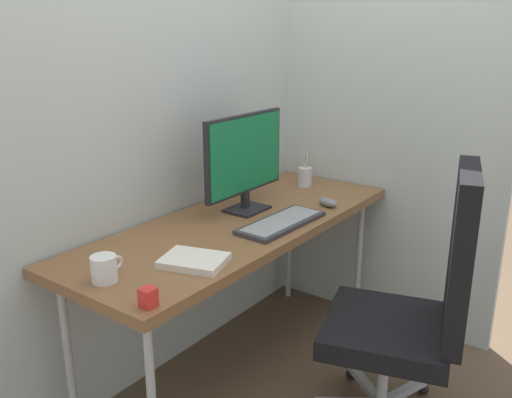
{
  "coord_description": "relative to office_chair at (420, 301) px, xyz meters",
  "views": [
    {
      "loc": [
        -1.75,
        -1.38,
        1.53
      ],
      "look_at": [
        0.04,
        -0.06,
        0.83
      ],
      "focal_mm": 38.62,
      "sensor_mm": 36.0,
      "label": 1
    }
  ],
  "objects": [
    {
      "name": "coffee_mug",
      "position": [
        -0.83,
        0.77,
        0.23
      ],
      "size": [
        0.12,
        0.09,
        0.09
      ],
      "color": "white",
      "rests_on": "desk"
    },
    {
      "name": "office_chair",
      "position": [
        0.0,
        0.0,
        0.0
      ],
      "size": [
        0.6,
        0.61,
        1.07
      ],
      "color": "black",
      "rests_on": "ground_plane"
    },
    {
      "name": "monitor",
      "position": [
        0.03,
        0.85,
        0.43
      ],
      "size": [
        0.51,
        0.15,
        0.44
      ],
      "color": "black",
      "rests_on": "desk"
    },
    {
      "name": "ground_plane",
      "position": [
        -0.1,
        0.78,
        -0.55
      ],
      "size": [
        8.0,
        8.0,
        0.0
      ],
      "primitive_type": "plane",
      "color": "brown"
    },
    {
      "name": "pen_holder",
      "position": [
        0.53,
        0.84,
        0.23
      ],
      "size": [
        0.07,
        0.07,
        0.18
      ],
      "color": "silver",
      "rests_on": "desk"
    },
    {
      "name": "keyboard",
      "position": [
        -0.04,
        0.6,
        0.19
      ],
      "size": [
        0.44,
        0.18,
        0.02
      ],
      "color": "#333338",
      "rests_on": "desk"
    },
    {
      "name": "wall_side_right",
      "position": [
        0.75,
        0.65,
        0.85
      ],
      "size": [
        0.04,
        1.54,
        2.8
      ],
      "primitive_type": "cube",
      "color": "#B7C1BC",
      "rests_on": "ground_plane"
    },
    {
      "name": "notebook",
      "position": [
        -0.55,
        0.63,
        0.19
      ],
      "size": [
        0.23,
        0.26,
        0.03
      ],
      "primitive_type": "cube",
      "rotation": [
        0.0,
        0.0,
        0.31
      ],
      "color": "silver",
      "rests_on": "desk"
    },
    {
      "name": "mouse",
      "position": [
        0.3,
        0.57,
        0.2
      ],
      "size": [
        0.08,
        0.12,
        0.04
      ],
      "primitive_type": "ellipsoid",
      "rotation": [
        0.0,
        0.0,
        -0.24
      ],
      "color": "slate",
      "rests_on": "desk"
    },
    {
      "name": "wall_back",
      "position": [
        -0.1,
        1.11,
        0.85
      ],
      "size": [
        2.58,
        0.04,
        2.8
      ],
      "primitive_type": "cube",
      "color": "#B7C1BC",
      "rests_on": "ground_plane"
    },
    {
      "name": "desk",
      "position": [
        -0.1,
        0.78,
        0.14
      ],
      "size": [
        1.66,
        0.61,
        0.73
      ],
      "color": "brown",
      "rests_on": "ground_plane"
    },
    {
      "name": "desk_clamp_accessory",
      "position": [
        -0.86,
        0.53,
        0.21
      ],
      "size": [
        0.04,
        0.04,
        0.06
      ],
      "primitive_type": "cube",
      "color": "red",
      "rests_on": "desk"
    }
  ]
}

